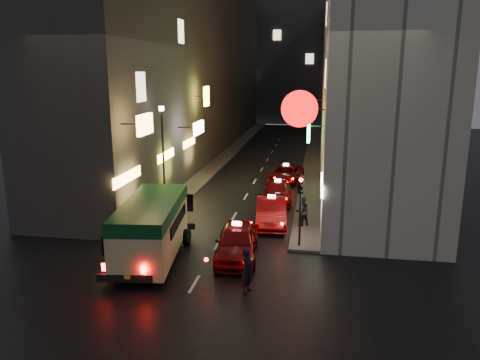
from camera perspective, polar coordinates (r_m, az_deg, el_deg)
The scene contains 15 objects.
ground at distance 16.05m, azimuth -9.48°, elevation -18.56°, with size 120.00×120.00×0.00m, color black.
building_left at distance 48.51m, azimuth -5.81°, elevation 13.94°, with size 7.58×52.21×18.00m.
building_right at distance 46.94m, azimuth 13.97°, elevation 13.65°, with size 8.40×52.07×18.00m.
building_far at distance 79.00m, azimuth 6.34°, elevation 15.12°, with size 30.00×10.00×22.00m, color #333238.
sidewalk_left at distance 48.40m, azimuth -1.26°, elevation 3.39°, with size 1.50×52.00×0.15m, color #4D4B48.
sidewalk_right at distance 47.56m, azimuth 8.86°, elevation 3.06°, with size 1.50×52.00×0.15m, color #4D4B48.
minibus at distance 21.31m, azimuth -10.69°, elevation -5.18°, with size 3.06×6.70×2.77m.
taxi_near at distance 21.44m, azimuth -0.39°, elevation -7.21°, with size 2.87×5.91×1.99m.
taxi_second at distance 26.02m, azimuth 3.85°, elevation -3.54°, with size 2.83×5.79×1.95m.
taxi_third at distance 30.67m, azimuth 4.61°, elevation -1.20°, with size 2.30×4.91×1.69m.
taxi_far at distance 35.97m, azimuth 5.60°, elevation 0.92°, with size 2.64×4.90×1.65m.
pedestrian_crossing at distance 18.23m, azimuth 0.89°, elevation -10.65°, with size 0.67×0.43×2.05m, color black.
pedestrian_sidewalk at distance 25.53m, azimuth 7.59°, elevation -3.56°, with size 0.69×0.43×1.83m, color black.
traffic_light at distance 22.07m, azimuth 7.40°, elevation -1.87°, with size 0.26×0.43×3.50m.
lamp_post at distance 27.71m, azimuth -9.35°, elevation 3.37°, with size 0.28×0.28×6.22m.
Camera 1 is at (4.69, -12.82, 8.43)m, focal length 35.00 mm.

